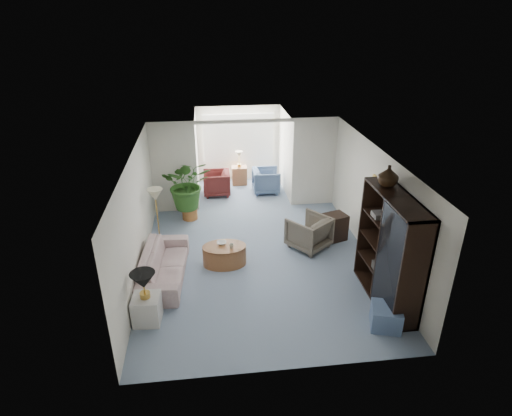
{
  "coord_description": "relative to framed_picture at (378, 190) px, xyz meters",
  "views": [
    {
      "loc": [
        -1.03,
        -7.82,
        5.1
      ],
      "look_at": [
        0.0,
        0.6,
        1.1
      ],
      "focal_mm": 29.83,
      "sensor_mm": 36.0,
      "label": 1
    }
  ],
  "objects": [
    {
      "name": "back_header",
      "position": [
        -2.46,
        3.1,
        0.75
      ],
      "size": [
        2.6,
        0.12,
        0.1
      ],
      "primitive_type": "cube",
      "color": "silver",
      "rests_on": "back_pier_left"
    },
    {
      "name": "side_table_dark",
      "position": [
        -0.52,
        1.04,
        -1.38
      ],
      "size": [
        0.65,
        0.58,
        0.65
      ],
      "primitive_type": "cube",
      "rotation": [
        0.0,
        0.0,
        0.31
      ],
      "color": "black",
      "rests_on": "ground"
    },
    {
      "name": "coffee_table",
      "position": [
        -3.21,
        0.24,
        -1.47
      ],
      "size": [
        0.98,
        0.98,
        0.45
      ],
      "primitive_type": "cylinder",
      "rotation": [
        0.0,
        0.0,
        -0.03
      ],
      "color": "#935935",
      "rests_on": "ground"
    },
    {
      "name": "end_table",
      "position": [
        -4.68,
        -1.48,
        -1.44
      ],
      "size": [
        0.5,
        0.5,
        0.52
      ],
      "primitive_type": "cube",
      "rotation": [
        0.0,
        0.0,
        -0.07
      ],
      "color": "silver",
      "rests_on": "ground"
    },
    {
      "name": "house_plant",
      "position": [
        -4.0,
        2.57,
        -0.7
      ],
      "size": [
        1.23,
        1.07,
        1.37
      ],
      "primitive_type": "imported",
      "color": "#2E5E20",
      "rests_on": "plant_pot"
    },
    {
      "name": "back_pier_right",
      "position": [
        -0.56,
        3.1,
        -0.45
      ],
      "size": [
        1.2,
        0.12,
        2.5
      ],
      "primitive_type": "cube",
      "color": "silver",
      "rests_on": "ground"
    },
    {
      "name": "shelf_clutter",
      "position": [
        -0.28,
        -1.46,
        -0.61
      ],
      "size": [
        0.3,
        1.31,
        1.06
      ],
      "color": "#383632",
      "rests_on": "entertainment_cabinet"
    },
    {
      "name": "sunroom_chair_maroon",
      "position": [
        -3.23,
        4.13,
        -1.34
      ],
      "size": [
        0.8,
        0.78,
        0.72
      ],
      "primitive_type": "imported",
      "rotation": [
        0.0,
        0.0,
        -1.58
      ],
      "color": "#531E1C",
      "rests_on": "ground"
    },
    {
      "name": "cabinet_urn",
      "position": [
        -0.23,
        -0.85,
        0.65
      ],
      "size": [
        0.37,
        0.37,
        0.39
      ],
      "primitive_type": "imported",
      "color": "black",
      "rests_on": "entertainment_cabinet"
    },
    {
      "name": "coffee_bowl",
      "position": [
        -3.26,
        0.34,
        -1.22
      ],
      "size": [
        0.21,
        0.21,
        0.05
      ],
      "primitive_type": "imported",
      "rotation": [
        0.0,
        0.0,
        -0.03
      ],
      "color": "silver",
      "rests_on": "coffee_table"
    },
    {
      "name": "framed_picture",
      "position": [
        0.0,
        0.0,
        0.0
      ],
      "size": [
        0.04,
        0.5,
        0.4
      ],
      "primitive_type": "cube",
      "color": "beige"
    },
    {
      "name": "table_lamp",
      "position": [
        -4.68,
        -1.48,
        -0.83
      ],
      "size": [
        0.44,
        0.44,
        0.3
      ],
      "primitive_type": "cone",
      "color": "black",
      "rests_on": "end_table"
    },
    {
      "name": "sunroom_table",
      "position": [
        -2.48,
        4.88,
        -1.41
      ],
      "size": [
        0.47,
        0.37,
        0.57
      ],
      "primitive_type": "cube",
      "rotation": [
        0.0,
        0.0,
        -0.01
      ],
      "color": "#935935",
      "rests_on": "ground"
    },
    {
      "name": "sofa",
      "position": [
        -4.48,
        -0.13,
        -1.39
      ],
      "size": [
        0.97,
        2.17,
        0.62
      ],
      "primitive_type": "imported",
      "rotation": [
        0.0,
        0.0,
        1.5
      ],
      "color": "beige",
      "rests_on": "ground"
    },
    {
      "name": "sunroom_floor",
      "position": [
        -2.46,
        4.2,
        -1.7
      ],
      "size": [
        2.6,
        2.6,
        0.0
      ],
      "primitive_type": "plane",
      "color": "#859AB0",
      "rests_on": "ground"
    },
    {
      "name": "plant_pot",
      "position": [
        -4.0,
        2.57,
        -1.54
      ],
      "size": [
        0.4,
        0.4,
        0.32
      ],
      "primitive_type": "cylinder",
      "color": "#AC6732",
      "rests_on": "ground"
    },
    {
      "name": "entertainment_cabinet",
      "position": [
        -0.23,
        -1.35,
        -0.62
      ],
      "size": [
        0.52,
        1.94,
        2.15
      ],
      "primitive_type": "cube",
      "color": "black",
      "rests_on": "ground"
    },
    {
      "name": "floor",
      "position": [
        -2.46,
        0.1,
        -1.7
      ],
      "size": [
        6.0,
        6.0,
        0.0
      ],
      "primitive_type": "plane",
      "color": "#859AB0",
      "rests_on": "ground"
    },
    {
      "name": "wingback_chair",
      "position": [
        -1.22,
        0.74,
        -1.31
      ],
      "size": [
        1.17,
        1.18,
        0.77
      ],
      "primitive_type": "imported",
      "rotation": [
        0.0,
        0.0,
        3.8
      ],
      "color": "#675E51",
      "rests_on": "ground"
    },
    {
      "name": "floor_lamp",
      "position": [
        -4.69,
        1.37,
        -0.45
      ],
      "size": [
        0.36,
        0.36,
        0.28
      ],
      "primitive_type": "cone",
      "color": "beige",
      "rests_on": "ground"
    },
    {
      "name": "ottoman",
      "position": [
        -0.51,
        -2.12,
        -1.5
      ],
      "size": [
        0.64,
        0.64,
        0.41
      ],
      "primitive_type": "cube",
      "rotation": [
        0.0,
        0.0,
        -0.3
      ],
      "color": "slate",
      "rests_on": "ground"
    },
    {
      "name": "coffee_cup",
      "position": [
        -3.06,
        0.14,
        -1.2
      ],
      "size": [
        0.1,
        0.1,
        0.09
      ],
      "primitive_type": "imported",
      "rotation": [
        0.0,
        0.0,
        -0.03
      ],
      "color": "#B8B7A1",
      "rests_on": "coffee_table"
    },
    {
      "name": "window_blinds",
      "position": [
        -2.46,
        5.25,
        -0.3
      ],
      "size": [
        2.2,
        0.02,
        1.5
      ],
      "primitive_type": "cube",
      "color": "white"
    },
    {
      "name": "sunroom_chair_blue",
      "position": [
        -1.73,
        4.13,
        -1.34
      ],
      "size": [
        0.81,
        0.79,
        0.73
      ],
      "primitive_type": "imported",
      "rotation": [
        0.0,
        0.0,
        1.56
      ],
      "color": "slate",
      "rests_on": "ground"
    },
    {
      "name": "back_pier_left",
      "position": [
        -4.36,
        3.1,
        -0.45
      ],
      "size": [
        1.2,
        0.12,
        2.5
      ],
      "primitive_type": "cube",
      "color": "silver",
      "rests_on": "ground"
    },
    {
      "name": "window_pane",
      "position": [
        -2.46,
        5.28,
        -0.3
      ],
      "size": [
        2.2,
        0.02,
        1.5
      ],
      "primitive_type": "cube",
      "color": "white"
    }
  ]
}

